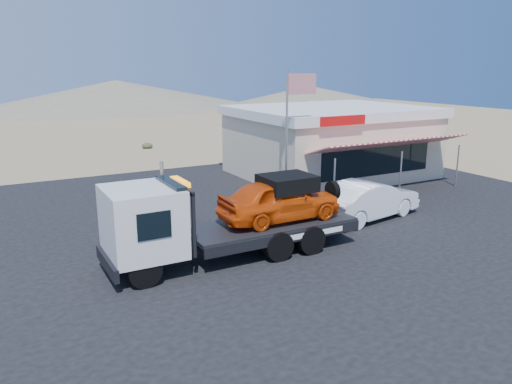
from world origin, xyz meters
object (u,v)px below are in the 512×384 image
tow_truck (229,213)px  white_sedan (368,200)px  flagpole (291,123)px  jerky_store (330,141)px

tow_truck → white_sedan: 7.04m
flagpole → jerky_store: bearing=38.8°
tow_truck → white_sedan: tow_truck is taller
tow_truck → white_sedan: bearing=9.1°
tow_truck → jerky_store: bearing=39.6°
white_sedan → flagpole: flagpole is taller
tow_truck → jerky_store: (10.79, 8.93, 0.47)m
tow_truck → jerky_store: 14.02m
tow_truck → white_sedan: size_ratio=1.73×
white_sedan → flagpole: bearing=16.8°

